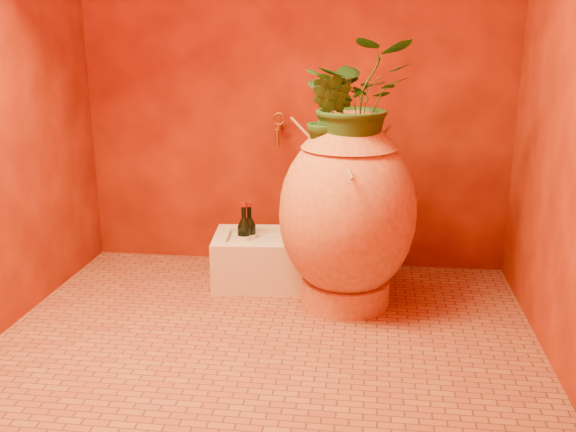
# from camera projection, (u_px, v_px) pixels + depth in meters

# --- Properties ---
(floor) EXTENTS (2.50, 2.50, 0.00)m
(floor) POSITION_uv_depth(u_px,v_px,m) (268.00, 333.00, 3.04)
(floor) COLOR brown
(floor) RESTS_ON ground
(wall_back) EXTENTS (2.50, 0.02, 2.50)m
(wall_back) POSITION_uv_depth(u_px,v_px,m) (295.00, 54.00, 3.64)
(wall_back) COLOR #4F0F04
(wall_back) RESTS_ON ground
(amphora) EXTENTS (0.85, 0.85, 0.99)m
(amphora) POSITION_uv_depth(u_px,v_px,m) (347.00, 212.00, 3.24)
(amphora) COLOR orange
(amphora) RESTS_ON floor
(stone_basin) EXTENTS (0.64, 0.47, 0.28)m
(stone_basin) POSITION_uv_depth(u_px,v_px,m) (268.00, 260.00, 3.61)
(stone_basin) COLOR beige
(stone_basin) RESTS_ON floor
(wine_bottle_a) EXTENTS (0.07, 0.07, 0.30)m
(wine_bottle_a) POSITION_uv_depth(u_px,v_px,m) (250.00, 236.00, 3.61)
(wine_bottle_a) COLOR black
(wine_bottle_a) RESTS_ON stone_basin
(wine_bottle_b) EXTENTS (0.07, 0.07, 0.30)m
(wine_bottle_b) POSITION_uv_depth(u_px,v_px,m) (289.00, 244.00, 3.48)
(wine_bottle_b) COLOR black
(wine_bottle_b) RESTS_ON stone_basin
(wine_bottle_c) EXTENTS (0.08, 0.08, 0.32)m
(wine_bottle_c) POSITION_uv_depth(u_px,v_px,m) (244.00, 237.00, 3.58)
(wine_bottle_c) COLOR black
(wine_bottle_c) RESTS_ON stone_basin
(wall_tap) EXTENTS (0.08, 0.16, 0.18)m
(wall_tap) POSITION_uv_depth(u_px,v_px,m) (279.00, 127.00, 3.68)
(wall_tap) COLOR #986823
(wall_tap) RESTS_ON wall_back
(plant_main) EXTENTS (0.62, 0.57, 0.58)m
(plant_main) POSITION_uv_depth(u_px,v_px,m) (356.00, 100.00, 3.08)
(plant_main) COLOR #1E4A1A
(plant_main) RESTS_ON amphora
(plant_side) EXTENTS (0.30, 0.29, 0.43)m
(plant_side) POSITION_uv_depth(u_px,v_px,m) (330.00, 118.00, 3.07)
(plant_side) COLOR #1E4A1A
(plant_side) RESTS_ON amphora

